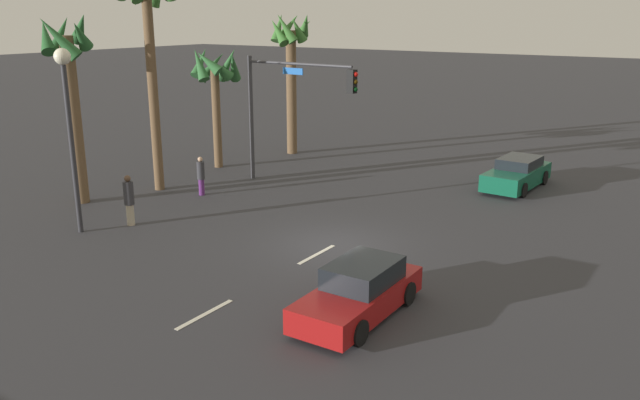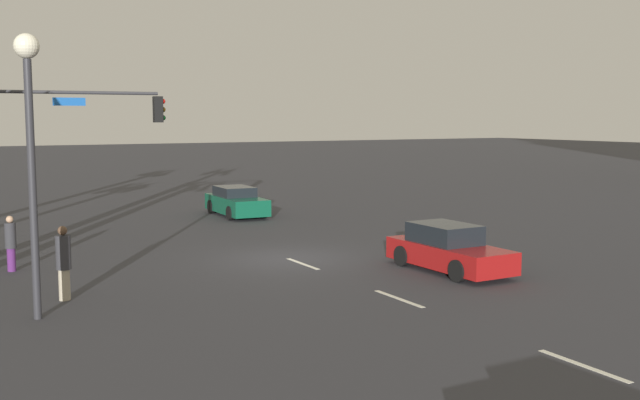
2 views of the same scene
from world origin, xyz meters
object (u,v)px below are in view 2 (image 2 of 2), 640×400
(car_0, at_px, (448,250))
(car_1, at_px, (236,202))
(traffic_signal, at_px, (58,136))
(pedestrian_1, at_px, (64,261))
(streetlamp, at_px, (30,122))
(pedestrian_0, at_px, (11,242))

(car_0, relative_size, car_1, 0.95)
(car_0, xyz_separation_m, traffic_signal, (9.73, 9.44, 3.32))
(car_1, relative_size, traffic_signal, 0.75)
(car_0, height_order, traffic_signal, traffic_signal)
(car_0, distance_m, pedestrian_1, 10.97)
(streetlamp, relative_size, pedestrian_0, 3.84)
(pedestrian_0, bearing_deg, car_1, -51.45)
(car_1, height_order, pedestrian_0, pedestrian_0)
(traffic_signal, relative_size, pedestrian_1, 3.17)
(car_0, height_order, pedestrian_1, pedestrian_1)
(car_1, distance_m, pedestrian_0, 14.00)
(pedestrian_1, bearing_deg, car_0, -99.48)
(car_1, bearing_deg, traffic_signal, 120.96)
(traffic_signal, distance_m, pedestrian_0, 5.04)
(car_1, bearing_deg, pedestrian_0, 128.55)
(car_1, distance_m, streetlamp, 18.89)
(traffic_signal, bearing_deg, car_1, -59.04)
(traffic_signal, bearing_deg, pedestrian_1, 170.16)
(streetlamp, bearing_deg, traffic_signal, -13.42)
(streetlamp, height_order, pedestrian_0, streetlamp)
(car_1, bearing_deg, pedestrian_1, 142.28)
(car_0, distance_m, traffic_signal, 13.95)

